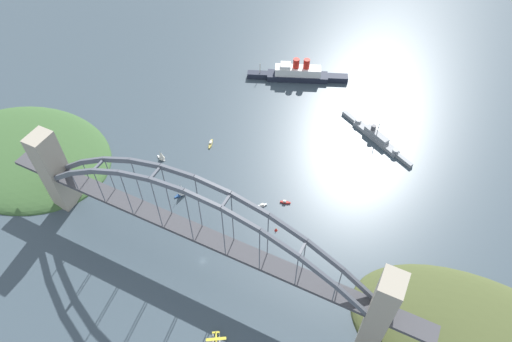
# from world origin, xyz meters

# --- Properties ---
(ground_plane) EXTENTS (1400.00, 1400.00, 0.00)m
(ground_plane) POSITION_xyz_m (0.00, 0.00, 0.00)
(ground_plane) COLOR #3D4C56
(harbor_arch_bridge) EXTENTS (282.44, 15.75, 79.27)m
(harbor_arch_bridge) POSITION_xyz_m (-0.00, 0.00, 34.73)
(harbor_arch_bridge) COLOR #ADA38E
(harbor_arch_bridge) RESTS_ON ground
(headland_west_shore) EXTENTS (145.72, 108.71, 17.10)m
(headland_west_shore) POSITION_xyz_m (-174.80, 18.06, 0.00)
(headland_west_shore) COLOR #3D6033
(headland_west_shore) RESTS_ON ground
(ocean_liner) EXTENTS (88.55, 42.03, 21.72)m
(ocean_liner) POSITION_xyz_m (-18.64, 204.63, 6.17)
(ocean_liner) COLOR #1E2333
(ocean_liner) RESTS_ON ground
(naval_cruiser) EXTENTS (68.58, 40.15, 17.09)m
(naval_cruiser) POSITION_xyz_m (68.37, 159.27, 2.88)
(naval_cruiser) COLOR gray
(naval_cruiser) RESTS_ON ground
(seaplane_taxiing_near_bridge) EXTENTS (10.84, 8.81, 4.72)m
(seaplane_taxiing_near_bridge) POSITION_xyz_m (33.37, -41.02, 1.89)
(seaplane_taxiing_near_bridge) COLOR #B7B7B2
(seaplane_taxiing_near_bridge) RESTS_ON ground
(small_boat_0) EXTENTS (8.53, 5.80, 8.94)m
(small_boat_0) POSITION_xyz_m (-74.48, 63.81, 4.14)
(small_boat_0) COLOR silver
(small_boat_0) RESTS_ON ground
(small_boat_1) EXTENTS (7.55, 3.23, 2.60)m
(small_boat_1) POSITION_xyz_m (29.07, 66.86, 0.93)
(small_boat_1) COLOR #B2231E
(small_boat_1) RESTS_ON ground
(small_boat_2) EXTENTS (4.25, 9.76, 2.58)m
(small_boat_2) POSITION_xyz_m (-48.43, 94.74, 0.92)
(small_boat_2) COLOR gold
(small_boat_2) RESTS_ON ground
(small_boat_3) EXTENTS (6.56, 6.81, 2.36)m
(small_boat_3) POSITION_xyz_m (15.20, 56.64, 0.85)
(small_boat_3) COLOR silver
(small_boat_3) RESTS_ON ground
(small_boat_4) EXTENTS (7.48, 9.59, 11.81)m
(small_boat_4) POSITION_xyz_m (-41.54, 41.19, 5.49)
(small_boat_4) COLOR #234C8C
(small_boat_4) RESTS_ON ground
(channel_marker_buoy) EXTENTS (2.20, 2.20, 2.75)m
(channel_marker_buoy) POSITION_xyz_m (33.02, 42.54, 1.12)
(channel_marker_buoy) COLOR red
(channel_marker_buoy) RESTS_ON ground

